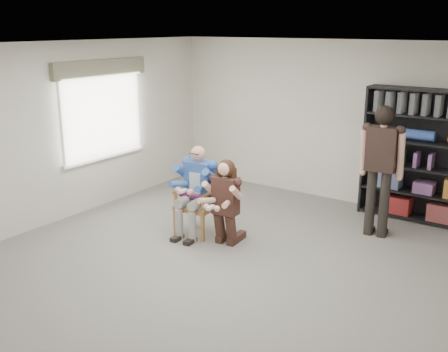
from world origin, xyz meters
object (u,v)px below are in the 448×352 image
Objects in this scene: armchair at (197,200)px; bookshelf at (421,156)px; standing_man at (380,173)px; seated_man at (197,190)px; kneeling_woman at (225,204)px.

armchair is 0.50× the size of bookshelf.
bookshelf is 1.09× the size of standing_man.
bookshelf is (2.52, 2.48, 0.53)m from armchair.
seated_man is at bearing -135.49° from bookshelf.
armchair is 0.54× the size of standing_man.
kneeling_woman is 0.64× the size of standing_man.
kneeling_woman is 0.59× the size of bookshelf.
seated_man reaches higher than armchair.
armchair is 0.77× the size of seated_man.
kneeling_woman is (0.58, -0.12, 0.10)m from armchair.
seated_man is at bearing 0.00° from armchair.
standing_man is (-0.30, -1.03, -0.08)m from bookshelf.
kneeling_woman is at bearing -16.40° from armchair.
armchair is at bearing 0.00° from seated_man.
bookshelf reaches higher than kneeling_woman.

